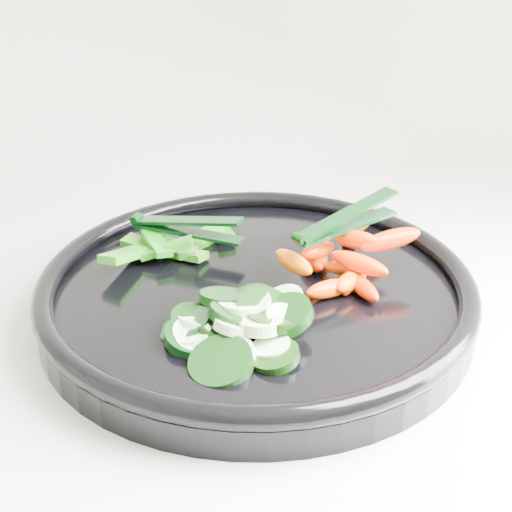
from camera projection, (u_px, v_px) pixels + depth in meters
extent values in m
cylinder|color=black|center=(256.00, 299.00, 0.62)|extent=(0.42, 0.42, 0.02)
torus|color=black|center=(256.00, 281.00, 0.61)|extent=(0.43, 0.43, 0.02)
cylinder|color=black|center=(221.00, 363.00, 0.51)|extent=(0.06, 0.06, 0.03)
cylinder|color=#DEF6C5|center=(235.00, 356.00, 0.52)|extent=(0.04, 0.04, 0.02)
cylinder|color=black|center=(219.00, 333.00, 0.54)|extent=(0.05, 0.05, 0.03)
cylinder|color=#C9EBBC|center=(199.00, 326.00, 0.55)|extent=(0.05, 0.05, 0.03)
cylinder|color=black|center=(195.00, 322.00, 0.56)|extent=(0.05, 0.05, 0.02)
cylinder|color=beige|center=(192.00, 335.00, 0.54)|extent=(0.04, 0.04, 0.02)
cylinder|color=black|center=(275.00, 356.00, 0.52)|extent=(0.05, 0.05, 0.02)
cylinder|color=beige|center=(271.00, 348.00, 0.52)|extent=(0.04, 0.04, 0.02)
cylinder|color=black|center=(214.00, 313.00, 0.57)|extent=(0.06, 0.06, 0.02)
cylinder|color=#DDF0C0|center=(220.00, 320.00, 0.56)|extent=(0.05, 0.05, 0.02)
cylinder|color=black|center=(217.00, 330.00, 0.55)|extent=(0.06, 0.06, 0.02)
cylinder|color=beige|center=(191.00, 336.00, 0.54)|extent=(0.05, 0.05, 0.01)
cylinder|color=black|center=(195.00, 337.00, 0.54)|extent=(0.07, 0.07, 0.02)
cylinder|color=beige|center=(197.00, 340.00, 0.53)|extent=(0.04, 0.04, 0.02)
cylinder|color=black|center=(187.00, 327.00, 0.55)|extent=(0.05, 0.05, 0.03)
cylinder|color=#E6FBC9|center=(194.00, 339.00, 0.54)|extent=(0.03, 0.03, 0.02)
cylinder|color=black|center=(284.00, 316.00, 0.55)|extent=(0.05, 0.05, 0.03)
cylinder|color=#D5F3C2|center=(284.00, 302.00, 0.56)|extent=(0.04, 0.04, 0.02)
cylinder|color=black|center=(223.00, 298.00, 0.57)|extent=(0.05, 0.05, 0.02)
cylinder|color=#D3F0C0|center=(241.00, 308.00, 0.55)|extent=(0.05, 0.05, 0.02)
cylinder|color=black|center=(235.00, 317.00, 0.54)|extent=(0.05, 0.04, 0.03)
cylinder|color=beige|center=(232.00, 327.00, 0.53)|extent=(0.04, 0.04, 0.02)
cylinder|color=black|center=(264.00, 311.00, 0.55)|extent=(0.06, 0.06, 0.03)
cylinder|color=beige|center=(282.00, 319.00, 0.54)|extent=(0.04, 0.03, 0.02)
cylinder|color=black|center=(250.00, 300.00, 0.57)|extent=(0.04, 0.04, 0.02)
cylinder|color=beige|center=(252.00, 305.00, 0.56)|extent=(0.03, 0.03, 0.02)
cylinder|color=black|center=(272.00, 321.00, 0.54)|extent=(0.05, 0.05, 0.02)
cylinder|color=beige|center=(260.00, 325.00, 0.53)|extent=(0.04, 0.04, 0.02)
ellipsoid|color=#FF1600|center=(350.00, 280.00, 0.61)|extent=(0.03, 0.04, 0.02)
ellipsoid|color=#EB2800|center=(330.00, 289.00, 0.59)|extent=(0.05, 0.04, 0.02)
ellipsoid|color=#ED3200|center=(363.00, 287.00, 0.60)|extent=(0.03, 0.05, 0.02)
ellipsoid|color=#EC2700|center=(311.00, 261.00, 0.64)|extent=(0.03, 0.05, 0.03)
ellipsoid|color=#F85C00|center=(320.00, 261.00, 0.64)|extent=(0.03, 0.04, 0.02)
ellipsoid|color=#FD5400|center=(351.00, 281.00, 0.61)|extent=(0.05, 0.05, 0.03)
ellipsoid|color=#EB5A00|center=(345.00, 268.00, 0.63)|extent=(0.04, 0.02, 0.02)
ellipsoid|color=#F51F00|center=(350.00, 238.00, 0.68)|extent=(0.02, 0.04, 0.02)
ellipsoid|color=#FD5600|center=(314.00, 239.00, 0.68)|extent=(0.03, 0.05, 0.02)
ellipsoid|color=#E75F00|center=(293.00, 262.00, 0.61)|extent=(0.04, 0.05, 0.02)
ellipsoid|color=#F61A00|center=(352.00, 236.00, 0.65)|extent=(0.02, 0.06, 0.03)
ellipsoid|color=#FF1600|center=(359.00, 263.00, 0.60)|extent=(0.05, 0.05, 0.02)
ellipsoid|color=#FF3200|center=(318.00, 250.00, 0.63)|extent=(0.05, 0.04, 0.02)
ellipsoid|color=#FF6400|center=(359.00, 241.00, 0.64)|extent=(0.05, 0.01, 0.02)
ellipsoid|color=#EB4B00|center=(355.00, 239.00, 0.62)|extent=(0.04, 0.04, 0.02)
ellipsoid|color=#E52E00|center=(351.00, 228.00, 0.63)|extent=(0.04, 0.02, 0.02)
ellipsoid|color=#FB2C00|center=(391.00, 240.00, 0.61)|extent=(0.06, 0.03, 0.03)
cube|color=#12720A|center=(193.00, 248.00, 0.67)|extent=(0.03, 0.05, 0.02)
cube|color=#166809|center=(176.00, 248.00, 0.67)|extent=(0.05, 0.05, 0.03)
cube|color=#09610E|center=(223.00, 232.00, 0.70)|extent=(0.02, 0.05, 0.02)
cube|color=#216E0A|center=(185.00, 254.00, 0.66)|extent=(0.04, 0.04, 0.01)
cube|color=#116D0A|center=(196.00, 242.00, 0.68)|extent=(0.06, 0.05, 0.02)
cube|color=#0A710E|center=(146.00, 245.00, 0.68)|extent=(0.05, 0.04, 0.01)
cube|color=#0A6D0B|center=(169.00, 246.00, 0.67)|extent=(0.03, 0.06, 0.02)
cube|color=#0A6D0F|center=(167.00, 248.00, 0.65)|extent=(0.05, 0.02, 0.02)
cube|color=#216B0A|center=(125.00, 255.00, 0.64)|extent=(0.05, 0.05, 0.02)
cube|color=#13690A|center=(157.00, 243.00, 0.66)|extent=(0.03, 0.05, 0.01)
cylinder|color=black|center=(299.00, 238.00, 0.59)|extent=(0.01, 0.01, 0.01)
cube|color=black|center=(347.00, 226.00, 0.62)|extent=(0.10, 0.07, 0.00)
cube|color=black|center=(348.00, 214.00, 0.61)|extent=(0.10, 0.07, 0.02)
cylinder|color=black|center=(136.00, 218.00, 0.68)|extent=(0.01, 0.01, 0.01)
cube|color=black|center=(188.00, 232.00, 0.67)|extent=(0.10, 0.07, 0.00)
cube|color=black|center=(187.00, 221.00, 0.66)|extent=(0.10, 0.07, 0.02)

